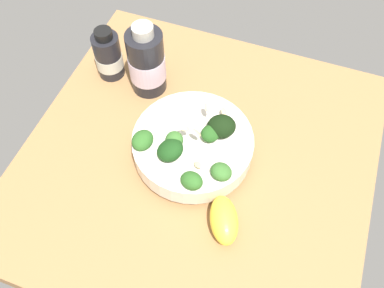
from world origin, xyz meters
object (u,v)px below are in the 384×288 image
Objects in this scene: bottle_tall at (108,56)px; bottle_short at (147,63)px; bowl_of_broccoli at (192,147)px; lemon_wedge at (224,220)px.

bottle_short is at bearing -94.07° from bottle_tall.
bowl_of_broccoli is 1.87× the size of bottle_tall.
bottle_tall reaches higher than bowl_of_broccoli.
bottle_short is (-0.61, -8.60, 1.80)cm from bottle_tall.
bottle_short reaches higher than lemon_wedge.
bottle_short is (12.81, 13.67, 2.99)cm from bowl_of_broccoli.
bottle_tall is (13.42, 22.28, 1.20)cm from bowl_of_broccoli.
lemon_wedge is at bearing -127.14° from bottle_tall.
bowl_of_broccoli is at bearing -121.06° from bottle_tall.
bottle_tall is at bearing 52.86° from lemon_wedge.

